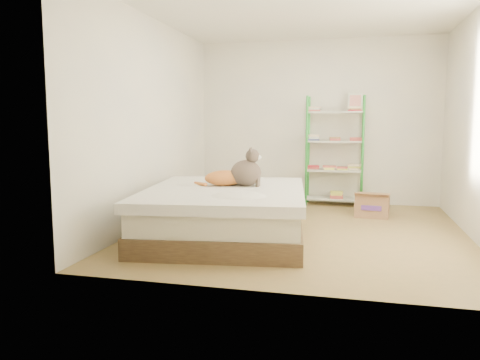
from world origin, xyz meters
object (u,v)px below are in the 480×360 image
(orange_cat, at_px, (225,176))
(cardboard_box, at_px, (372,205))
(bed, at_px, (225,213))
(grey_cat, at_px, (246,167))
(shelf_unit, at_px, (335,151))
(white_bin, at_px, (242,190))

(orange_cat, relative_size, cardboard_box, 1.18)
(bed, distance_m, grey_cat, 0.59)
(orange_cat, bearing_deg, grey_cat, -19.07)
(cardboard_box, bearing_deg, orange_cat, -135.26)
(shelf_unit, bearing_deg, orange_cat, -118.69)
(grey_cat, height_order, cardboard_box, grey_cat)
(bed, distance_m, white_bin, 2.37)
(grey_cat, bearing_deg, bed, 137.54)
(shelf_unit, bearing_deg, bed, -115.24)
(cardboard_box, bearing_deg, bed, -130.05)
(cardboard_box, relative_size, white_bin, 1.27)
(grey_cat, relative_size, white_bin, 1.16)
(grey_cat, distance_m, cardboard_box, 2.10)
(white_bin, bearing_deg, shelf_unit, 1.20)
(bed, xyz_separation_m, orange_cat, (-0.06, 0.22, 0.39))
(grey_cat, bearing_deg, shelf_unit, -28.24)
(bed, bearing_deg, white_bin, 91.33)
(grey_cat, relative_size, cardboard_box, 0.91)
(shelf_unit, distance_m, white_bin, 1.62)
(orange_cat, xyz_separation_m, grey_cat, (0.25, 0.02, 0.11))
(orange_cat, xyz_separation_m, cardboard_box, (1.73, 1.36, -0.52))
(orange_cat, relative_size, shelf_unit, 0.33)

